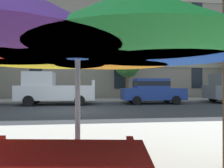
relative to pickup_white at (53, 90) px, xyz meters
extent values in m
plane|color=#2D3033|center=(1.59, -3.70, -1.03)|extent=(120.00, 120.00, 0.00)
cube|color=#9E998E|center=(1.59, 3.10, -0.97)|extent=(56.00, 3.60, 0.12)
cube|color=gray|center=(1.59, 11.30, 5.37)|extent=(45.93, 12.00, 12.80)
cube|color=#9E937F|center=(1.59, 5.26, 2.17)|extent=(45.02, 0.08, 0.36)
cube|color=#9E937F|center=(1.59, 5.26, 5.37)|extent=(45.02, 0.08, 0.36)
cube|color=black|center=(-2.24, 5.27, 5.77)|extent=(1.10, 0.06, 11.60)
cube|color=black|center=(5.41, 5.27, 5.77)|extent=(1.10, 0.06, 11.60)
cube|color=black|center=(13.07, 5.27, 5.77)|extent=(1.10, 0.06, 11.60)
cube|color=silver|center=(0.24, 0.00, -0.21)|extent=(5.10, 1.90, 0.96)
cube|color=silver|center=(-0.86, 0.00, 0.72)|extent=(1.90, 1.75, 0.90)
cube|color=silver|center=(2.71, 0.00, 0.45)|extent=(0.16, 1.75, 0.36)
cylinder|color=black|center=(1.82, 0.95, -0.69)|extent=(0.68, 0.22, 0.68)
cylinder|color=black|center=(1.82, -0.95, -0.69)|extent=(0.68, 0.22, 0.68)
cylinder|color=black|center=(-1.34, 0.95, -0.69)|extent=(0.68, 0.22, 0.68)
cylinder|color=black|center=(-1.34, -0.95, -0.69)|extent=(0.68, 0.22, 0.68)
cube|color=navy|center=(6.94, 0.00, -0.33)|extent=(4.40, 1.76, 0.80)
cube|color=navy|center=(6.79, 0.00, 0.41)|extent=(2.30, 1.55, 0.68)
cube|color=black|center=(6.79, 0.00, 0.41)|extent=(2.32, 1.57, 0.32)
cylinder|color=black|center=(8.31, 0.88, -0.73)|extent=(0.60, 0.22, 0.60)
cylinder|color=black|center=(8.31, -0.88, -0.73)|extent=(0.60, 0.22, 0.60)
cylinder|color=black|center=(5.58, 0.88, -0.73)|extent=(0.60, 0.22, 0.60)
cylinder|color=black|center=(5.58, -0.88, -0.73)|extent=(0.60, 0.22, 0.60)
cylinder|color=black|center=(12.11, 0.95, -0.69)|extent=(0.68, 0.22, 0.68)
cylinder|color=brown|center=(5.72, 3.33, 0.09)|extent=(0.25, 0.25, 2.24)
sphere|color=#387F33|center=(5.68, 3.23, 2.35)|extent=(1.91, 1.91, 1.91)
sphere|color=#387F33|center=(5.82, 3.61, 2.02)|extent=(2.15, 2.15, 2.15)
sphere|color=#387F33|center=(5.63, 3.31, 2.15)|extent=(2.19, 2.19, 2.19)
cylinder|color=silver|center=(2.09, -12.70, 0.04)|extent=(0.06, 0.06, 2.14)
cone|color=blue|center=(3.06, -12.70, 0.87)|extent=(1.70, 1.70, 0.48)
cone|color=orange|center=(2.57, -11.86, 0.87)|extent=(1.70, 1.70, 0.48)
cone|color=yellow|center=(1.60, -11.86, 0.87)|extent=(1.70, 1.70, 0.48)
cone|color=#662D9E|center=(1.60, -13.54, 0.87)|extent=(1.70, 1.70, 0.48)
cone|color=green|center=(2.57, -13.54, 0.87)|extent=(1.70, 1.70, 0.48)
cone|color=blue|center=(2.09, -12.70, 0.91)|extent=(1.63, 1.63, 0.56)
cube|color=red|center=(1.84, -13.19, -0.29)|extent=(1.89, 1.05, 0.06)
cube|color=red|center=(1.93, -12.57, -0.59)|extent=(1.82, 0.53, 0.05)
camera|label=1|loc=(2.18, -15.25, 0.34)|focal=35.50mm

